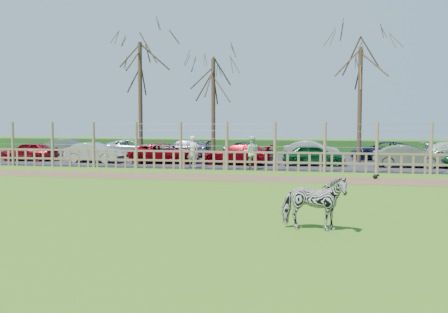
% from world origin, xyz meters
% --- Properties ---
extents(ground, '(120.00, 120.00, 0.00)m').
position_xyz_m(ground, '(0.00, 0.00, 0.00)').
color(ground, '#4F8F28').
rests_on(ground, ground).
extents(dirt_strip, '(34.00, 2.80, 0.01)m').
position_xyz_m(dirt_strip, '(0.00, 4.50, 0.01)').
color(dirt_strip, brown).
rests_on(dirt_strip, ground).
extents(asphalt, '(44.00, 13.00, 0.04)m').
position_xyz_m(asphalt, '(0.00, 14.50, 0.02)').
color(asphalt, '#232326').
rests_on(asphalt, ground).
extents(hedge, '(46.00, 2.00, 1.10)m').
position_xyz_m(hedge, '(0.00, 21.50, 0.55)').
color(hedge, '#1E4716').
rests_on(hedge, ground).
extents(fence, '(30.16, 0.16, 2.50)m').
position_xyz_m(fence, '(0.00, 8.00, 0.80)').
color(fence, brown).
rests_on(fence, ground).
extents(tree_left, '(4.80, 4.80, 7.88)m').
position_xyz_m(tree_left, '(-6.50, 12.50, 5.62)').
color(tree_left, '#3D2B1E').
rests_on(tree_left, ground).
extents(tree_mid, '(4.80, 4.80, 6.83)m').
position_xyz_m(tree_mid, '(-2.00, 13.50, 4.87)').
color(tree_mid, '#3D2B1E').
rests_on(tree_mid, ground).
extents(tree_right, '(4.80, 4.80, 7.35)m').
position_xyz_m(tree_right, '(7.00, 14.00, 5.24)').
color(tree_right, '#3D2B1E').
rests_on(tree_right, ground).
extents(zebra, '(1.56, 0.77, 1.29)m').
position_xyz_m(zebra, '(4.85, -5.78, 0.65)').
color(zebra, gray).
rests_on(zebra, ground).
extents(visitor_a, '(0.70, 0.54, 1.72)m').
position_xyz_m(visitor_a, '(-1.99, 8.50, 0.90)').
color(visitor_a, white).
rests_on(visitor_a, asphalt).
extents(visitor_b, '(0.88, 0.71, 1.72)m').
position_xyz_m(visitor_b, '(1.22, 8.47, 0.90)').
color(visitor_b, beige).
rests_on(visitor_b, asphalt).
extents(crow, '(0.28, 0.21, 0.23)m').
position_xyz_m(crow, '(7.23, 5.32, 0.11)').
color(crow, black).
rests_on(crow, ground).
extents(car_0, '(3.62, 1.67, 1.20)m').
position_xyz_m(car_0, '(-13.50, 11.06, 0.64)').
color(car_0, maroon).
rests_on(car_0, asphalt).
extents(car_1, '(3.75, 1.63, 1.20)m').
position_xyz_m(car_1, '(-8.78, 10.72, 0.64)').
color(car_1, '#ADB4B4').
rests_on(car_1, asphalt).
extents(car_2, '(4.54, 2.54, 1.20)m').
position_xyz_m(car_2, '(-4.42, 11.13, 0.64)').
color(car_2, maroon).
rests_on(car_2, asphalt).
extents(car_3, '(4.27, 2.05, 1.20)m').
position_xyz_m(car_3, '(-0.00, 11.02, 0.64)').
color(car_3, maroon).
rests_on(car_3, asphalt).
extents(car_4, '(3.67, 1.85, 1.20)m').
position_xyz_m(car_4, '(4.37, 11.20, 0.64)').
color(car_4, '#0D4923').
rests_on(car_4, asphalt).
extents(car_5, '(3.65, 1.29, 1.20)m').
position_xyz_m(car_5, '(9.42, 11.13, 0.64)').
color(car_5, '#606A5C').
rests_on(car_5, asphalt).
extents(car_7, '(3.68, 1.38, 1.20)m').
position_xyz_m(car_7, '(-13.44, 16.03, 0.64)').
color(car_7, '#535B5B').
rests_on(car_7, asphalt).
extents(car_8, '(4.43, 2.25, 1.20)m').
position_xyz_m(car_8, '(-8.64, 16.39, 0.64)').
color(car_8, '#ADBFC3').
rests_on(car_8, asphalt).
extents(car_9, '(4.19, 1.82, 1.20)m').
position_xyz_m(car_9, '(-4.93, 16.40, 0.64)').
color(car_9, '#53566B').
rests_on(car_9, asphalt).
extents(car_10, '(3.59, 1.60, 1.20)m').
position_xyz_m(car_10, '(-0.03, 15.65, 0.64)').
color(car_10, '#174432').
rests_on(car_10, asphalt).
extents(car_11, '(3.73, 1.57, 1.20)m').
position_xyz_m(car_11, '(4.08, 16.16, 0.64)').
color(car_11, beige).
rests_on(car_11, asphalt).
extents(car_12, '(4.42, 2.23, 1.20)m').
position_xyz_m(car_12, '(8.69, 16.38, 0.64)').
color(car_12, '#191F3B').
rests_on(car_12, asphalt).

